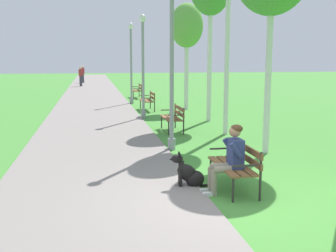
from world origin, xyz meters
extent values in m
plane|color=#478E38|center=(0.00, 0.00, 0.00)|extent=(120.00, 120.00, 0.00)
cube|color=gray|center=(-2.22, 24.00, 0.02)|extent=(3.75, 60.00, 0.04)
cube|color=brown|center=(0.04, 0.68, 0.45)|extent=(0.14, 1.50, 0.04)
cube|color=brown|center=(0.21, 0.68, 0.45)|extent=(0.14, 1.50, 0.04)
cube|color=brown|center=(0.39, 0.68, 0.45)|extent=(0.14, 1.50, 0.04)
cube|color=brown|center=(0.49, 0.68, 0.59)|extent=(0.04, 1.50, 0.11)
cube|color=brown|center=(0.49, 0.68, 0.77)|extent=(0.04, 1.50, 0.11)
cylinder|color=#2D2B28|center=(0.01, 1.37, 0.23)|extent=(0.04, 0.04, 0.45)
cylinder|color=#2D2B28|center=(0.49, 1.37, 0.43)|extent=(0.04, 0.04, 0.85)
cube|color=#2D2B28|center=(0.21, 1.37, 0.63)|extent=(0.45, 0.04, 0.03)
cylinder|color=#2D2B28|center=(0.01, -0.01, 0.23)|extent=(0.04, 0.04, 0.45)
cylinder|color=#2D2B28|center=(0.49, -0.01, 0.43)|extent=(0.04, 0.04, 0.85)
cube|color=#2D2B28|center=(0.21, -0.01, 0.63)|extent=(0.45, 0.04, 0.03)
cube|color=brown|center=(0.09, 7.06, 0.45)|extent=(0.14, 1.50, 0.04)
cube|color=brown|center=(0.26, 7.06, 0.45)|extent=(0.14, 1.50, 0.04)
cube|color=brown|center=(0.44, 7.06, 0.45)|extent=(0.14, 1.50, 0.04)
cube|color=brown|center=(0.54, 7.06, 0.59)|extent=(0.04, 1.50, 0.11)
cube|color=brown|center=(0.54, 7.06, 0.77)|extent=(0.04, 1.50, 0.11)
cylinder|color=#2D2B28|center=(0.06, 7.75, 0.23)|extent=(0.04, 0.04, 0.45)
cylinder|color=#2D2B28|center=(0.54, 7.75, 0.43)|extent=(0.04, 0.04, 0.85)
cube|color=#2D2B28|center=(0.26, 7.75, 0.63)|extent=(0.45, 0.04, 0.03)
cylinder|color=#2D2B28|center=(0.06, 6.37, 0.23)|extent=(0.04, 0.04, 0.45)
cylinder|color=#2D2B28|center=(0.54, 6.37, 0.43)|extent=(0.04, 0.04, 0.85)
cube|color=#2D2B28|center=(0.26, 6.37, 0.63)|extent=(0.45, 0.04, 0.03)
cube|color=brown|center=(0.02, 12.86, 0.45)|extent=(0.14, 1.50, 0.04)
cube|color=brown|center=(0.19, 12.86, 0.45)|extent=(0.14, 1.50, 0.04)
cube|color=brown|center=(0.37, 12.86, 0.45)|extent=(0.14, 1.50, 0.04)
cube|color=brown|center=(0.47, 12.86, 0.59)|extent=(0.04, 1.50, 0.11)
cube|color=brown|center=(0.47, 12.86, 0.77)|extent=(0.04, 1.50, 0.11)
cylinder|color=#2D2B28|center=(-0.01, 13.55, 0.23)|extent=(0.04, 0.04, 0.45)
cylinder|color=#2D2B28|center=(0.47, 13.55, 0.43)|extent=(0.04, 0.04, 0.85)
cube|color=#2D2B28|center=(0.19, 13.55, 0.63)|extent=(0.45, 0.04, 0.03)
cylinder|color=#2D2B28|center=(-0.01, 12.17, 0.23)|extent=(0.04, 0.04, 0.45)
cylinder|color=#2D2B28|center=(0.47, 12.17, 0.43)|extent=(0.04, 0.04, 0.85)
cube|color=#2D2B28|center=(0.19, 12.17, 0.63)|extent=(0.45, 0.04, 0.03)
cube|color=brown|center=(0.15, 18.99, 0.45)|extent=(0.14, 1.50, 0.04)
cube|color=brown|center=(0.33, 18.99, 0.45)|extent=(0.14, 1.50, 0.04)
cube|color=brown|center=(0.50, 18.99, 0.45)|extent=(0.14, 1.50, 0.04)
cube|color=brown|center=(0.61, 18.99, 0.59)|extent=(0.04, 1.50, 0.11)
cube|color=brown|center=(0.61, 18.99, 0.77)|extent=(0.04, 1.50, 0.11)
cylinder|color=#2D2B28|center=(0.13, 19.68, 0.23)|extent=(0.04, 0.04, 0.45)
cylinder|color=#2D2B28|center=(0.61, 19.68, 0.43)|extent=(0.04, 0.04, 0.85)
cube|color=#2D2B28|center=(0.33, 19.68, 0.63)|extent=(0.45, 0.04, 0.03)
cylinder|color=#2D2B28|center=(0.13, 18.30, 0.23)|extent=(0.04, 0.04, 0.45)
cylinder|color=#2D2B28|center=(0.61, 18.30, 0.43)|extent=(0.04, 0.04, 0.85)
cube|color=#2D2B28|center=(0.33, 18.30, 0.63)|extent=(0.45, 0.04, 0.03)
cylinder|color=gray|center=(0.00, 0.59, 0.47)|extent=(0.42, 0.14, 0.14)
cylinder|color=gray|center=(-0.21, 0.59, 0.24)|extent=(0.11, 0.11, 0.47)
cube|color=silver|center=(-0.29, 0.59, 0.04)|extent=(0.24, 0.09, 0.07)
cylinder|color=gray|center=(0.00, 0.39, 0.47)|extent=(0.42, 0.14, 0.14)
cylinder|color=gray|center=(-0.21, 0.39, 0.24)|extent=(0.11, 0.11, 0.47)
cube|color=silver|center=(-0.29, 0.39, 0.04)|extent=(0.24, 0.09, 0.07)
cube|color=navy|center=(0.21, 0.49, 0.73)|extent=(0.22, 0.36, 0.52)
cylinder|color=navy|center=(0.15, 0.69, 0.83)|extent=(0.25, 0.09, 0.30)
cylinder|color=navy|center=(0.15, 0.29, 0.83)|extent=(0.25, 0.09, 0.30)
sphere|color=#A37556|center=(0.19, 0.49, 1.13)|extent=(0.21, 0.21, 0.21)
ellipsoid|color=#472D19|center=(0.22, 0.49, 1.18)|extent=(0.22, 0.23, 0.14)
ellipsoid|color=black|center=(-0.41, 0.95, 0.16)|extent=(0.37, 0.30, 0.32)
ellipsoid|color=black|center=(-0.56, 0.95, 0.29)|extent=(0.51, 0.24, 0.48)
ellipsoid|color=black|center=(-0.51, 0.95, 0.32)|extent=(0.36, 0.21, 0.27)
cylinder|color=black|center=(-0.69, 1.02, 0.19)|extent=(0.06, 0.06, 0.38)
cylinder|color=black|center=(-0.69, 0.90, 0.19)|extent=(0.06, 0.06, 0.38)
cylinder|color=black|center=(-0.67, 0.96, 0.43)|extent=(0.12, 0.17, 0.19)
ellipsoid|color=black|center=(-0.75, 0.96, 0.56)|extent=(0.23, 0.15, 0.16)
cone|color=black|center=(-0.85, 0.97, 0.55)|extent=(0.10, 0.09, 0.09)
cone|color=black|center=(-0.71, 1.00, 0.66)|extent=(0.06, 0.06, 0.09)
cone|color=black|center=(-0.71, 0.91, 0.66)|extent=(0.06, 0.06, 0.09)
cylinder|color=black|center=(-0.21, 0.94, 0.03)|extent=(0.28, 0.06, 0.04)
cylinder|color=gray|center=(-0.23, 4.29, 0.15)|extent=(0.20, 0.20, 0.30)
cylinder|color=gray|center=(-0.23, 4.29, 2.16)|extent=(0.11, 0.11, 4.31)
cylinder|color=gray|center=(-0.26, 10.24, 0.15)|extent=(0.20, 0.20, 0.30)
cylinder|color=gray|center=(-0.26, 10.24, 1.90)|extent=(0.11, 0.11, 3.80)
ellipsoid|color=silver|center=(-0.26, 10.24, 3.92)|extent=(0.24, 0.24, 0.32)
cylinder|color=gray|center=(-0.22, 15.74, 0.15)|extent=(0.20, 0.20, 0.30)
cylinder|color=gray|center=(-0.22, 15.74, 1.95)|extent=(0.11, 0.11, 3.89)
ellipsoid|color=silver|center=(-0.22, 15.74, 4.01)|extent=(0.24, 0.24, 0.32)
cylinder|color=silver|center=(2.09, 3.52, 1.92)|extent=(0.16, 0.16, 3.85)
cylinder|color=silver|center=(1.89, 6.28, 2.37)|extent=(0.15, 0.15, 4.74)
cylinder|color=silver|center=(2.14, 9.16, 2.24)|extent=(0.17, 0.17, 4.49)
cylinder|color=silver|center=(2.09, 12.92, 1.63)|extent=(0.20, 0.20, 3.26)
ellipsoid|color=#66A847|center=(2.09, 12.92, 3.87)|extent=(1.51, 1.33, 2.02)
cylinder|color=#383842|center=(-3.15, 29.71, 0.44)|extent=(0.22, 0.22, 0.88)
cube|color=maroon|center=(-3.15, 29.71, 1.16)|extent=(0.32, 0.20, 0.56)
sphere|color=tan|center=(-3.15, 29.71, 1.55)|extent=(0.20, 0.20, 0.20)
cylinder|color=#383842|center=(-3.06, 34.68, 0.44)|extent=(0.22, 0.22, 0.88)
cube|color=maroon|center=(-3.06, 34.68, 1.16)|extent=(0.32, 0.20, 0.56)
sphere|color=beige|center=(-3.06, 34.68, 1.55)|extent=(0.20, 0.20, 0.20)
camera|label=1|loc=(-2.28, -6.62, 2.43)|focal=45.68mm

